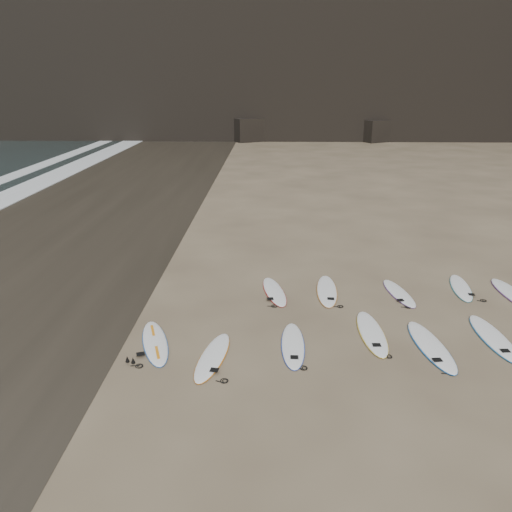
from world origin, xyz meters
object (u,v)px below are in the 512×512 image
at_px(surfboard_3, 431,346).
at_px(surfboard_7, 399,293).
at_px(surfboard_4, 494,337).
at_px(surfboard_8, 461,287).
at_px(surfboard_11, 155,342).
at_px(surfboard_6, 327,290).
at_px(surfboard_0, 213,356).
at_px(surfboard_2, 372,333).
at_px(surfboard_5, 274,291).
at_px(surfboard_1, 293,345).

height_order(surfboard_3, surfboard_7, surfboard_3).
height_order(surfboard_4, surfboard_7, surfboard_4).
bearing_deg(surfboard_4, surfboard_7, 119.65).
bearing_deg(surfboard_8, surfboard_11, -148.06).
bearing_deg(surfboard_3, surfboard_8, 55.21).
bearing_deg(surfboard_8, surfboard_6, -165.86).
distance_m(surfboard_0, surfboard_4, 7.43).
relative_size(surfboard_2, surfboard_5, 1.10).
bearing_deg(surfboard_11, surfboard_3, -17.98).
bearing_deg(surfboard_1, surfboard_6, 71.24).
xyz_separation_m(surfboard_4, surfboard_11, (-8.92, -0.50, -0.00)).
relative_size(surfboard_2, surfboard_7, 1.16).
distance_m(surfboard_4, surfboard_6, 5.08).
height_order(surfboard_0, surfboard_2, surfboard_2).
distance_m(surfboard_3, surfboard_7, 3.37).
bearing_deg(surfboard_3, surfboard_11, 174.30).
relative_size(surfboard_4, surfboard_11, 1.08).
xyz_separation_m(surfboard_1, surfboard_6, (1.24, 3.53, 0.00)).
bearing_deg(surfboard_6, surfboard_5, -172.89).
distance_m(surfboard_1, surfboard_3, 3.54).
xyz_separation_m(surfboard_3, surfboard_4, (1.79, 0.48, -0.00)).
bearing_deg(surfboard_7, surfboard_1, -145.16).
relative_size(surfboard_1, surfboard_3, 0.88).
height_order(surfboard_7, surfboard_11, surfboard_11).
xyz_separation_m(surfboard_3, surfboard_11, (-7.13, -0.02, -0.00)).
distance_m(surfboard_3, surfboard_8, 4.43).
bearing_deg(surfboard_6, surfboard_4, -32.81).
bearing_deg(surfboard_3, surfboard_6, 117.53).
relative_size(surfboard_0, surfboard_11, 0.97).
bearing_deg(surfboard_5, surfboard_4, -38.12).
height_order(surfboard_3, surfboard_11, surfboard_3).
bearing_deg(surfboard_5, surfboard_11, -144.10).
relative_size(surfboard_2, surfboard_4, 0.98).
relative_size(surfboard_1, surfboard_6, 0.93).
bearing_deg(surfboard_3, surfboard_7, 84.26).
height_order(surfboard_0, surfboard_7, surfboard_0).
bearing_deg(surfboard_7, surfboard_5, 170.68).
distance_m(surfboard_1, surfboard_2, 2.27).
relative_size(surfboard_7, surfboard_8, 0.97).
bearing_deg(surfboard_5, surfboard_6, -7.93).
distance_m(surfboard_4, surfboard_11, 8.94).
xyz_separation_m(surfboard_6, surfboard_11, (-4.83, -3.51, -0.00)).
bearing_deg(surfboard_4, surfboard_11, -179.02).
bearing_deg(surfboard_4, surfboard_0, -173.27).
xyz_separation_m(surfboard_3, surfboard_7, (-0.01, 3.37, -0.01)).
xyz_separation_m(surfboard_1, surfboard_7, (3.54, 3.42, -0.00)).
bearing_deg(surfboard_1, surfboard_3, 1.39).
height_order(surfboard_2, surfboard_4, surfboard_4).
distance_m(surfboard_2, surfboard_5, 3.77).
distance_m(surfboard_1, surfboard_4, 5.36).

